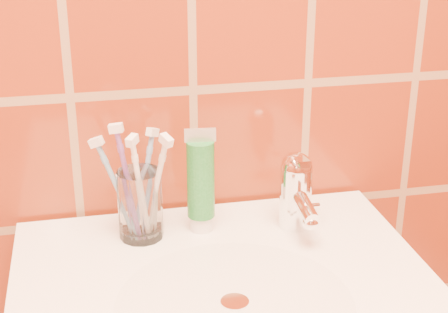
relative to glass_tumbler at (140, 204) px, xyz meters
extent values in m
cylinder|color=silver|center=(0.10, -0.20, -0.05)|extent=(0.30, 0.30, 0.00)
cylinder|color=white|center=(0.10, -0.20, -0.05)|extent=(0.04, 0.04, 0.00)
cylinder|color=white|center=(0.00, 0.00, 0.00)|extent=(0.08, 0.08, 0.10)
cylinder|color=white|center=(0.09, 0.00, -0.04)|extent=(0.03, 0.03, 0.02)
cylinder|color=#196D26|center=(0.09, 0.00, 0.03)|extent=(0.04, 0.04, 0.12)
cube|color=beige|center=(0.09, 0.00, 0.10)|extent=(0.05, 0.01, 0.02)
cylinder|color=white|center=(0.23, -0.01, 0.00)|extent=(0.05, 0.05, 0.09)
sphere|color=white|center=(0.23, -0.01, 0.04)|extent=(0.05, 0.05, 0.05)
cylinder|color=white|center=(0.23, -0.05, 0.00)|extent=(0.02, 0.09, 0.03)
cube|color=white|center=(0.23, -0.03, 0.06)|extent=(0.02, 0.06, 0.01)
camera|label=1|loc=(-0.07, -0.90, 0.45)|focal=55.00mm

